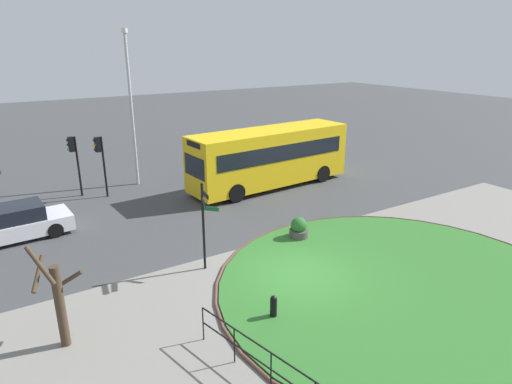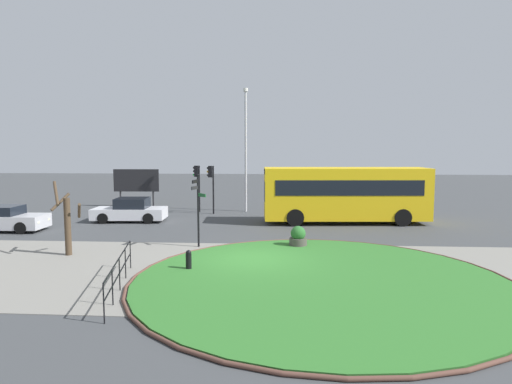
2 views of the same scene
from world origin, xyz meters
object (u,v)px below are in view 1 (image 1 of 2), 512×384
at_px(signpost_directional, 204,220).
at_px(street_tree_bare, 58,299).
at_px(bus_yellow, 270,156).
at_px(lamppost_tall, 131,105).
at_px(car_near_lane, 17,224).
at_px(traffic_light_far, 74,153).
at_px(traffic_light_near, 100,153).
at_px(bollard_foreground, 274,307).
at_px(planter_near_signpost, 299,229).

distance_m(signpost_directional, street_tree_bare, 5.46).
relative_size(bus_yellow, lamppost_tall, 1.14).
height_order(signpost_directional, car_near_lane, signpost_directional).
bearing_deg(traffic_light_far, lamppost_tall, -175.20).
relative_size(bus_yellow, traffic_light_near, 2.98).
xyz_separation_m(traffic_light_far, lamppost_tall, (3.39, 0.45, 2.20)).
relative_size(bollard_foreground, traffic_light_near, 0.24).
bearing_deg(lamppost_tall, street_tree_bare, -115.21).
height_order(bus_yellow, street_tree_bare, bus_yellow).
distance_m(car_near_lane, traffic_light_near, 5.87).
distance_m(car_near_lane, traffic_light_far, 5.70).
relative_size(signpost_directional, bus_yellow, 0.34).
bearing_deg(car_near_lane, signpost_directional, 125.74).
distance_m(lamppost_tall, street_tree_bare, 15.01).
height_order(traffic_light_far, lamppost_tall, lamppost_tall).
bearing_deg(street_tree_bare, traffic_light_far, 77.44).
height_order(bollard_foreground, traffic_light_far, traffic_light_far).
bearing_deg(signpost_directional, bollard_foreground, -84.00).
bearing_deg(traffic_light_far, traffic_light_near, 139.64).
bearing_deg(lamppost_tall, traffic_light_near, -149.45).
distance_m(bollard_foreground, car_near_lane, 12.09).
bearing_deg(car_near_lane, bus_yellow, 177.65).
relative_size(traffic_light_far, lamppost_tall, 0.38).
relative_size(lamppost_tall, planter_near_signpost, 8.87).
xyz_separation_m(signpost_directional, traffic_light_near, (-1.13, 10.17, 0.47)).
bearing_deg(bus_yellow, street_tree_bare, 31.19).
xyz_separation_m(bus_yellow, planter_near_signpost, (-2.99, -6.71, -1.33)).
height_order(traffic_light_far, planter_near_signpost, traffic_light_far).
xyz_separation_m(signpost_directional, planter_near_signpost, (4.48, 0.34, -1.51)).
bearing_deg(street_tree_bare, planter_near_signpost, 12.47).
height_order(signpost_directional, bollard_foreground, signpost_directional).
height_order(signpost_directional, planter_near_signpost, signpost_directional).
distance_m(traffic_light_near, street_tree_bare, 12.64).
bearing_deg(car_near_lane, street_tree_bare, 89.04).
bearing_deg(signpost_directional, bus_yellow, 43.37).
bearing_deg(planter_near_signpost, bus_yellow, 65.98).
height_order(traffic_light_near, planter_near_signpost, traffic_light_near).
height_order(traffic_light_near, lamppost_tall, lamppost_tall).
height_order(bollard_foreground, planter_near_signpost, planter_near_signpost).
relative_size(planter_near_signpost, street_tree_bare, 0.31).
height_order(traffic_light_far, street_tree_bare, traffic_light_far).
bearing_deg(lamppost_tall, car_near_lane, -144.44).
height_order(car_near_lane, traffic_light_far, traffic_light_far).
relative_size(bus_yellow, car_near_lane, 2.20).
relative_size(bollard_foreground, street_tree_bare, 0.25).
distance_m(car_near_lane, street_tree_bare, 8.55).
distance_m(signpost_directional, planter_near_signpost, 4.74).
relative_size(car_near_lane, street_tree_bare, 1.43).
distance_m(planter_near_signpost, street_tree_bare, 9.89).
xyz_separation_m(signpost_directional, street_tree_bare, (-5.13, -1.78, -0.51)).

